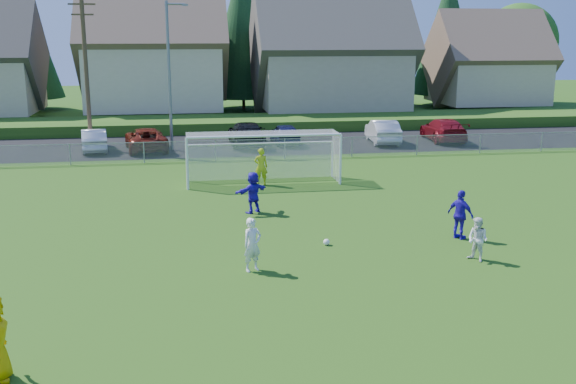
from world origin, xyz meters
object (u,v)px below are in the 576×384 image
(soccer_ball, at_px, (326,242))
(car_d, at_px, (247,134))
(player_white_a, at_px, (252,245))
(car_e, at_px, (285,134))
(player_white_b, at_px, (478,240))
(car_b, at_px, (94,140))
(car_g, at_px, (443,130))
(soccer_goal, at_px, (262,149))
(player_blue_a, at_px, (461,215))
(car_f, at_px, (383,131))
(goalkeeper, at_px, (261,166))
(car_c, at_px, (146,139))
(player_blue_b, at_px, (253,192))

(soccer_ball, xyz_separation_m, car_d, (-0.73, 21.32, 0.66))
(player_white_a, height_order, car_e, player_white_a)
(player_white_b, relative_size, car_b, 0.34)
(player_white_a, distance_m, car_g, 27.90)
(player_white_b, xyz_separation_m, soccer_goal, (-5.44, 12.66, 0.91))
(soccer_ball, bearing_deg, player_blue_a, 0.07)
(car_f, bearing_deg, goalkeeper, 55.28)
(soccer_ball, distance_m, car_c, 21.65)
(soccer_ball, xyz_separation_m, player_white_b, (4.44, -2.35, 0.61))
(soccer_ball, xyz_separation_m, car_e, (1.81, 21.42, 0.57))
(player_white_a, bearing_deg, player_blue_b, 56.99)
(goalkeeper, bearing_deg, car_g, -138.93)
(car_f, bearing_deg, soccer_goal, 54.28)
(car_g, bearing_deg, player_blue_b, 52.81)
(car_b, bearing_deg, car_d, 175.72)
(goalkeeper, bearing_deg, car_b, -48.94)
(player_white_b, bearing_deg, car_b, -178.31)
(soccer_ball, xyz_separation_m, soccer_goal, (-1.00, 10.30, 1.52))
(soccer_ball, relative_size, player_blue_b, 0.13)
(player_white_b, height_order, player_blue_b, player_blue_b)
(soccer_ball, relative_size, car_g, 0.04)
(player_blue_b, xyz_separation_m, car_c, (-5.02, 15.76, -0.15))
(player_white_b, height_order, goalkeeper, goalkeeper)
(car_b, height_order, car_d, car_d)
(soccer_ball, bearing_deg, car_e, 85.18)
(car_g, bearing_deg, car_f, 6.86)
(soccer_goal, bearing_deg, goalkeeper, -104.38)
(soccer_ball, relative_size, player_white_a, 0.13)
(car_f, bearing_deg, player_white_a, 69.72)
(soccer_ball, bearing_deg, soccer_goal, 95.53)
(car_c, distance_m, car_d, 6.41)
(soccer_ball, relative_size, player_white_b, 0.15)
(goalkeeper, height_order, car_g, goalkeeper)
(soccer_ball, relative_size, soccer_goal, 0.03)
(car_e, xyz_separation_m, soccer_goal, (-2.80, -11.12, 0.95))
(player_blue_b, relative_size, car_c, 0.34)
(goalkeeper, distance_m, car_c, 12.24)
(player_white_b, relative_size, car_g, 0.27)
(soccer_ball, relative_size, car_b, 0.05)
(player_blue_a, bearing_deg, car_d, -18.00)
(player_white_b, xyz_separation_m, goalkeeper, (-5.58, 12.11, 0.18))
(car_c, distance_m, car_e, 8.94)
(player_blue_b, xyz_separation_m, car_g, (14.63, 16.44, -0.09))
(player_blue_a, bearing_deg, soccer_goal, -3.07)
(player_white_b, bearing_deg, goalkeeper, 173.97)
(goalkeeper, xyz_separation_m, car_c, (-5.94, 10.70, -0.19))
(car_c, distance_m, car_g, 19.67)
(player_white_a, bearing_deg, soccer_goal, 54.97)
(car_c, distance_m, soccer_goal, 11.87)
(car_b, xyz_separation_m, car_g, (22.82, 0.43, 0.07))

